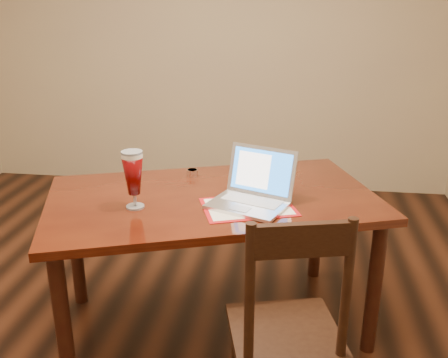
# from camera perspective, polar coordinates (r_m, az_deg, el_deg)

# --- Properties ---
(ground) EXTENTS (5.00, 5.00, 0.00)m
(ground) POSITION_cam_1_polar(r_m,az_deg,el_deg) (2.87, -10.23, -17.93)
(ground) COLOR black
(ground) RESTS_ON ground
(dining_table) EXTENTS (1.89, 1.45, 1.07)m
(dining_table) POSITION_cam_1_polar(r_m,az_deg,el_deg) (2.61, -1.37, -3.68)
(dining_table) COLOR #4D190A
(dining_table) RESTS_ON ground
(dining_chair) EXTENTS (0.53, 0.51, 1.04)m
(dining_chair) POSITION_cam_1_polar(r_m,az_deg,el_deg) (2.10, 7.22, -16.95)
(dining_chair) COLOR black
(dining_chair) RESTS_ON ground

